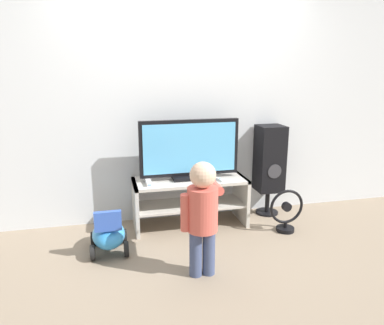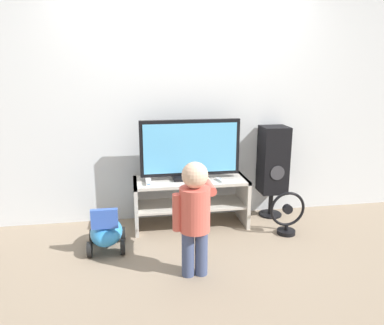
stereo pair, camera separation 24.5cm
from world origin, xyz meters
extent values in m
plane|color=gray|center=(0.00, 0.00, 0.00)|extent=(16.00, 16.00, 0.00)
cube|color=silver|center=(0.00, 0.53, 1.30)|extent=(10.00, 0.06, 2.60)
cube|color=beige|center=(0.00, 0.23, 0.49)|extent=(1.17, 0.45, 0.03)
cube|color=beige|center=(0.00, 0.23, 0.23)|extent=(1.13, 0.41, 0.02)
cube|color=beige|center=(-0.57, 0.23, 0.25)|extent=(0.04, 0.45, 0.51)
cube|color=beige|center=(0.57, 0.23, 0.25)|extent=(0.04, 0.45, 0.51)
cube|color=black|center=(0.00, 0.25, 0.53)|extent=(0.36, 0.20, 0.04)
cube|color=black|center=(0.00, 0.25, 0.83)|extent=(1.02, 0.05, 0.57)
cube|color=#59B2EA|center=(0.00, 0.22, 0.83)|extent=(0.95, 0.01, 0.50)
cube|color=white|center=(-0.44, 0.15, 0.53)|extent=(0.05, 0.16, 0.04)
cube|color=#3F8CE5|center=(-0.44, 0.07, 0.53)|extent=(0.03, 0.00, 0.01)
cube|color=white|center=(0.28, 0.11, 0.52)|extent=(0.07, 0.13, 0.02)
cylinder|color=#337FD8|center=(0.28, 0.11, 0.53)|extent=(0.01, 0.01, 0.00)
cylinder|color=#3F4C72|center=(-0.18, -0.75, 0.19)|extent=(0.10, 0.10, 0.39)
cylinder|color=#3F4C72|center=(-0.07, -0.75, 0.19)|extent=(0.10, 0.10, 0.39)
cylinder|color=#D1594C|center=(-0.13, -0.75, 0.56)|extent=(0.24, 0.24, 0.35)
sphere|color=beige|center=(-0.13, -0.75, 0.84)|extent=(0.20, 0.20, 0.20)
cylinder|color=#D1594C|center=(-0.26, -0.75, 0.55)|extent=(0.07, 0.07, 0.30)
cylinder|color=#D1594C|center=(0.01, -0.60, 0.70)|extent=(0.07, 0.30, 0.07)
sphere|color=beige|center=(0.01, -0.45, 0.70)|extent=(0.09, 0.09, 0.09)
cube|color=white|center=(0.01, -0.41, 0.70)|extent=(0.03, 0.13, 0.02)
cylinder|color=black|center=(0.93, 0.34, 0.01)|extent=(0.26, 0.26, 0.02)
cylinder|color=black|center=(0.93, 0.34, 0.14)|extent=(0.05, 0.05, 0.28)
cube|color=black|center=(0.93, 0.34, 0.65)|extent=(0.28, 0.28, 0.73)
cylinder|color=#38383D|center=(0.93, 0.20, 0.54)|extent=(0.16, 0.01, 0.16)
cylinder|color=black|center=(0.91, -0.15, 0.02)|extent=(0.18, 0.18, 0.04)
cylinder|color=black|center=(0.91, -0.15, 0.07)|extent=(0.04, 0.04, 0.06)
torus|color=black|center=(0.91, -0.15, 0.26)|extent=(0.36, 0.03, 0.36)
cylinder|color=black|center=(0.91, -0.15, 0.26)|extent=(0.09, 0.05, 0.09)
ellipsoid|color=#338CD1|center=(-0.85, -0.17, 0.16)|extent=(0.29, 0.49, 0.19)
cube|color=blue|center=(-0.85, -0.30, 0.35)|extent=(0.23, 0.05, 0.17)
cylinder|color=black|center=(-0.99, -0.03, 0.07)|extent=(0.04, 0.14, 0.14)
cylinder|color=black|center=(-0.70, -0.03, 0.07)|extent=(0.04, 0.14, 0.14)
cylinder|color=black|center=(-0.99, -0.30, 0.07)|extent=(0.04, 0.14, 0.14)
cylinder|color=black|center=(-0.70, -0.30, 0.07)|extent=(0.04, 0.14, 0.14)
camera|label=1|loc=(-0.83, -3.37, 1.64)|focal=35.00mm
camera|label=2|loc=(-0.59, -3.42, 1.64)|focal=35.00mm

